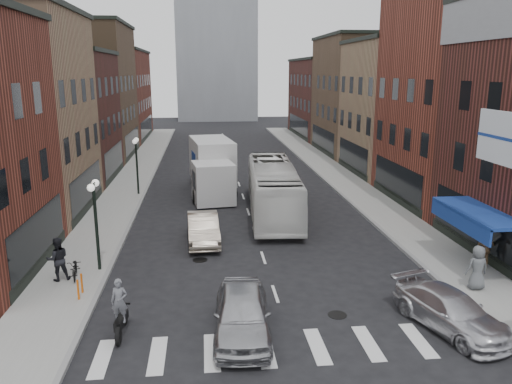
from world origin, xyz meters
TOP-DOWN VIEW (x-y plane):
  - ground at (0.00, 0.00)m, footprint 160.00×160.00m
  - sidewalk_left at (-8.50, 22.00)m, footprint 3.00×74.00m
  - sidewalk_right at (8.50, 22.00)m, footprint 3.00×74.00m
  - curb_left at (-7.00, 22.00)m, footprint 0.20×74.00m
  - curb_right at (7.00, 22.00)m, footprint 0.20×74.00m
  - crosswalk_stripes at (0.00, -3.00)m, footprint 12.00×2.20m
  - bldg_left_mid_b at (-14.99, 24.00)m, footprint 10.30×10.20m
  - bldg_left_far_a at (-14.99, 35.00)m, footprint 10.30×12.20m
  - bldg_left_far_b at (-14.99, 49.00)m, footprint 10.30×16.20m
  - bldg_right_mid_a at (15.00, 14.00)m, footprint 10.30×10.20m
  - bldg_right_mid_b at (14.99, 24.00)m, footprint 10.30×10.20m
  - bldg_right_far_a at (14.99, 35.00)m, footprint 10.30×12.20m
  - bldg_right_far_b at (14.99, 49.00)m, footprint 10.30×16.20m
  - awning_blue at (8.93, 2.50)m, footprint 1.80×5.00m
  - billboard_sign at (8.59, 0.50)m, footprint 1.52×3.00m
  - streetlamp_near at (-7.40, 4.00)m, footprint 0.32×1.22m
  - streetlamp_far at (-7.40, 18.00)m, footprint 0.32×1.22m
  - bike_rack at (-7.60, 1.30)m, footprint 0.08×0.68m
  - box_truck at (-2.12, 18.12)m, footprint 3.42×9.03m
  - motorcycle_rider at (-5.61, -1.59)m, footprint 0.58×1.98m
  - transit_bus at (1.48, 12.32)m, footprint 3.46×11.69m
  - sedan_left_near at (-1.56, -2.01)m, footprint 2.17×4.75m
  - sedan_left_far at (-2.83, 7.55)m, footprint 1.75×4.52m
  - curb_car at (5.58, -2.35)m, footprint 3.15×4.89m
  - parked_bicycle at (-8.23, 3.21)m, footprint 0.83×1.66m
  - ped_left_solo at (-8.84, 2.98)m, footprint 1.02×0.79m
  - ped_right_b at (9.60, 2.46)m, footprint 1.01×0.53m
  - ped_right_c at (8.03, 0.32)m, footprint 0.90×0.61m

SIDE VIEW (x-z plane):
  - ground at x=0.00m, z-range 0.00..0.00m
  - curb_left at x=-7.00m, z-range -0.08..0.08m
  - curb_right at x=7.00m, z-range -0.08..0.08m
  - crosswalk_stripes at x=0.00m, z-range -0.01..0.01m
  - sidewalk_left at x=-8.50m, z-range 0.00..0.15m
  - sidewalk_right at x=8.50m, z-range 0.00..0.15m
  - bike_rack at x=-7.60m, z-range 0.15..0.95m
  - parked_bicycle at x=-8.23m, z-range 0.15..0.98m
  - curb_car at x=5.58m, z-range 0.00..1.32m
  - sedan_left_far at x=-2.83m, z-range 0.00..1.47m
  - sedan_left_near at x=-1.56m, z-range 0.00..1.58m
  - motorcycle_rider at x=-5.61m, z-range -0.07..1.95m
  - ped_right_b at x=9.60m, z-range 0.15..1.84m
  - ped_right_c at x=8.03m, z-range 0.15..1.96m
  - ped_left_solo at x=-8.84m, z-range 0.15..2.01m
  - transit_bus at x=1.48m, z-range 0.00..3.21m
  - box_truck at x=-2.12m, z-range -0.02..3.78m
  - awning_blue at x=8.93m, z-range 2.24..3.02m
  - streetlamp_near at x=-7.40m, z-range 0.86..4.97m
  - streetlamp_far at x=-7.40m, z-range 0.86..4.97m
  - bldg_right_far_b at x=14.99m, z-range 0.00..10.30m
  - bldg_left_mid_b at x=-14.99m, z-range 0.00..10.30m
  - bldg_left_far_b at x=-14.99m, z-range 0.00..11.30m
  - bldg_right_mid_b at x=14.99m, z-range 0.00..11.30m
  - billboard_sign at x=8.59m, z-range 4.28..7.98m
  - bldg_right_far_a at x=14.99m, z-range 0.00..12.30m
  - bldg_left_far_a at x=-14.99m, z-range 0.00..13.30m
  - bldg_right_mid_a at x=15.00m, z-range 0.00..14.30m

